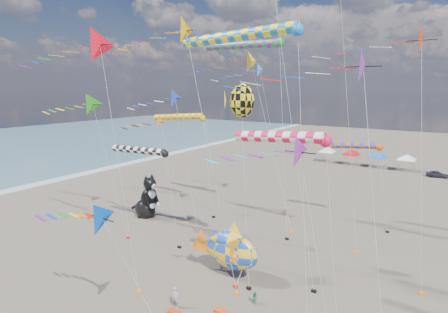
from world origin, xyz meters
The scene contains 28 objects.
delta_kite_0 centered at (0.97, -0.58, 8.34)m, with size 10.51×1.99×9.65m.
delta_kite_1 centered at (8.76, 5.21, 11.90)m, with size 7.83×1.91×13.18m.
delta_kite_2 centered at (-6.55, 4.35, 18.34)m, with size 13.49×2.71×19.96m.
delta_kite_4 centered at (-14.19, 17.06, 11.07)m, with size 10.45×1.55×12.31m.
delta_kite_5 centered at (-1.45, 8.29, 19.15)m, with size 11.83×2.06×20.55m.
delta_kite_6 centered at (-2.14, 21.50, 17.95)m, with size 11.77×2.43×19.44m.
delta_kite_7 centered at (-15.30, 10.68, 13.61)m, with size 11.69×2.49×15.13m.
delta_kite_8 centered at (-6.65, 12.74, 14.24)m, with size 8.31×1.78×15.52m.
delta_kite_9 centered at (11.52, 16.05, 18.58)m, with size 11.22×2.20×20.02m.
delta_kite_11 centered at (-5.48, 25.54, 17.27)m, with size 11.09×1.84×18.58m.
delta_kite_12 centered at (10.18, 7.69, 16.40)m, with size 11.18×2.22×17.84m.
windsock_0 centered at (-10.21, 11.95, 9.23)m, with size 8.70×0.74×9.65m.
windsock_1 centered at (-12.43, 20.49, 11.92)m, with size 9.41×0.78×12.36m.
windsock_2 centered at (7.23, 27.24, 9.19)m, with size 6.70×0.71×9.61m.
windsock_3 centered at (-2.79, 19.56, 19.67)m, with size 10.14×0.88×20.18m.
windsock_4 centered at (6.90, 7.66, 12.38)m, with size 7.79×0.76×12.83m.
windsock_5 centered at (3.43, 8.41, 18.78)m, with size 10.24×0.79×19.25m.
angelfish_kite centered at (1.46, 11.42, 14.39)m, with size 3.74×3.02×15.82m.
cat_inflatable centered at (-14.28, 16.16, 2.73)m, with size 4.05×2.02×5.46m, color black, non-canonical shape.
fish_inflatable centered at (1.58, 10.08, 2.53)m, with size 6.49×2.61×4.98m.
person_adult centered at (0.42, 4.51, 0.81)m, with size 0.59×0.39×1.61m, color gray.
child_green centered at (4.95, 7.97, 0.52)m, with size 0.51×0.39×1.04m, color #248F57.
child_blue centered at (0.03, 10.98, 0.59)m, with size 0.69×0.29×1.17m, color #2D25A0.
kite_bag_0 centered at (3.49, 5.73, 0.15)m, with size 0.90×0.44×0.30m, color red.
kite_bag_1 centered at (0.90, 3.84, 0.15)m, with size 0.90×0.44×0.30m, color red.
kite_bag_2 centered at (-0.17, 11.72, 0.15)m, with size 0.90×0.44×0.30m, color black.
tent_row centered at (1.50, 60.00, 3.15)m, with size 19.20×4.20×3.80m.
parked_car centered at (14.18, 58.00, 0.59)m, with size 1.38×3.44×1.17m, color #26262D.
Camera 1 is at (15.65, -12.29, 15.47)m, focal length 28.00 mm.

